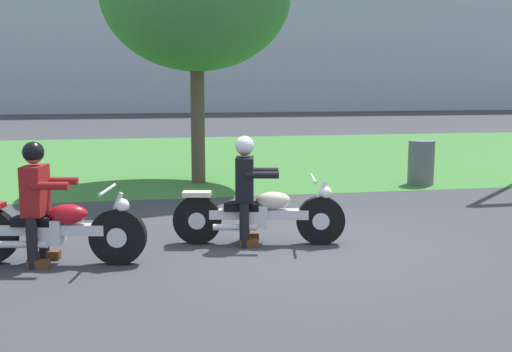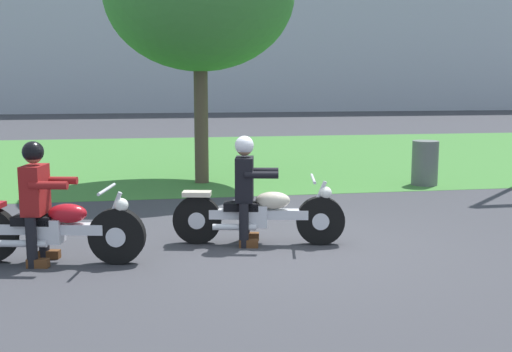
# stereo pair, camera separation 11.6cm
# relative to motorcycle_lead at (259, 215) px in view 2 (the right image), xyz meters

# --- Properties ---
(ground) EXTENTS (120.00, 120.00, 0.00)m
(ground) POSITION_rel_motorcycle_lead_xyz_m (0.31, -0.05, -0.38)
(ground) COLOR #38383D
(grass_verge) EXTENTS (60.00, 12.00, 0.01)m
(grass_verge) POSITION_rel_motorcycle_lead_xyz_m (0.31, 9.27, -0.38)
(grass_verge) COLOR #3D7533
(grass_verge) RESTS_ON ground
(stadium_facade) EXTENTS (57.39, 8.00, 13.72)m
(stadium_facade) POSITION_rel_motorcycle_lead_xyz_m (4.09, 37.35, 6.48)
(stadium_facade) COLOR #B2B7C1
(stadium_facade) RESTS_ON ground
(motorcycle_lead) EXTENTS (2.17, 0.75, 0.87)m
(motorcycle_lead) POSITION_rel_motorcycle_lead_xyz_m (0.00, 0.00, 0.00)
(motorcycle_lead) COLOR black
(motorcycle_lead) RESTS_ON ground
(rider_lead) EXTENTS (0.61, 0.53, 1.39)m
(rider_lead) POSITION_rel_motorcycle_lead_xyz_m (-0.16, 0.04, 0.43)
(rider_lead) COLOR black
(rider_lead) RESTS_ON ground
(motorcycle_follow) EXTENTS (2.10, 0.73, 0.88)m
(motorcycle_follow) POSITION_rel_motorcycle_lead_xyz_m (-2.46, -0.44, 0.01)
(motorcycle_follow) COLOR black
(motorcycle_follow) RESTS_ON ground
(rider_follow) EXTENTS (0.61, 0.53, 1.40)m
(rider_follow) POSITION_rel_motorcycle_lead_xyz_m (-2.62, -0.41, 0.44)
(rider_follow) COLOR black
(rider_follow) RESTS_ON ground
(trash_can) EXTENTS (0.52, 0.52, 0.89)m
(trash_can) POSITION_rel_motorcycle_lead_xyz_m (4.06, 3.93, 0.06)
(trash_can) COLOR #595E5B
(trash_can) RESTS_ON ground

